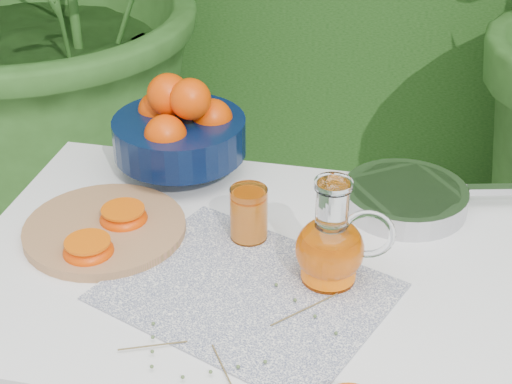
% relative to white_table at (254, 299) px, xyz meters
% --- Properties ---
extents(white_table, '(1.00, 0.70, 0.75)m').
position_rel_white_table_xyz_m(white_table, '(0.00, 0.00, 0.00)').
color(white_table, white).
rests_on(white_table, ground).
extents(placemat, '(0.53, 0.47, 0.00)m').
position_rel_white_table_xyz_m(placemat, '(0.01, -0.08, 0.08)').
color(placemat, '#0B143F').
rests_on(placemat, white_table).
extents(cutting_board, '(0.37, 0.37, 0.02)m').
position_rel_white_table_xyz_m(cutting_board, '(-0.28, 0.03, 0.09)').
color(cutting_board, '#A96E4C').
rests_on(cutting_board, white_table).
extents(fruit_bowl, '(0.30, 0.30, 0.21)m').
position_rel_white_table_xyz_m(fruit_bowl, '(-0.21, 0.28, 0.18)').
color(fruit_bowl, black).
rests_on(fruit_bowl, white_table).
extents(juice_pitcher, '(0.17, 0.12, 0.19)m').
position_rel_white_table_xyz_m(juice_pitcher, '(0.13, -0.02, 0.15)').
color(juice_pitcher, white).
rests_on(juice_pitcher, white_table).
extents(juice_tumbler, '(0.08, 0.08, 0.10)m').
position_rel_white_table_xyz_m(juice_tumbler, '(-0.02, 0.07, 0.13)').
color(juice_tumbler, white).
rests_on(juice_tumbler, white_table).
extents(saute_pan, '(0.43, 0.29, 0.04)m').
position_rel_white_table_xyz_m(saute_pan, '(0.25, 0.23, 0.11)').
color(saute_pan, '#AAABAF').
rests_on(saute_pan, white_table).
extents(orange_halves, '(0.60, 0.50, 0.04)m').
position_rel_white_table_xyz_m(orange_halves, '(-0.11, -0.11, 0.10)').
color(orange_halves, '#EE5B02').
rests_on(orange_halves, white_table).
extents(thyme_sprigs, '(0.32, 0.26, 0.01)m').
position_rel_white_table_xyz_m(thyme_sprigs, '(0.01, -0.21, 0.09)').
color(thyme_sprigs, brown).
rests_on(thyme_sprigs, white_table).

